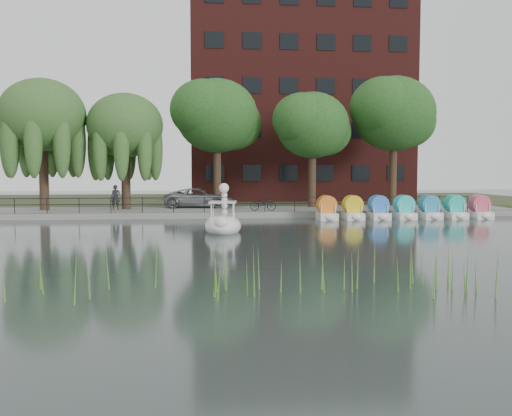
{
  "coord_description": "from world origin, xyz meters",
  "views": [
    {
      "loc": [
        -2.25,
        -24.1,
        3.27
      ],
      "look_at": [
        0.5,
        4.0,
        1.3
      ],
      "focal_mm": 40.0,
      "sensor_mm": 36.0,
      "label": 1
    }
  ],
  "objects": [
    {
      "name": "willow_left",
      "position": [
        -13.0,
        16.5,
        6.87
      ],
      "size": [
        5.88,
        5.88,
        9.01
      ],
      "color": "#473323",
      "rests_on": "promenade"
    },
    {
      "name": "broadleaf_right",
      "position": [
        6.0,
        17.5,
        6.39
      ],
      "size": [
        5.4,
        5.4,
        8.32
      ],
      "color": "#473323",
      "rests_on": "promenade"
    },
    {
      "name": "swan_boat",
      "position": [
        -1.1,
        4.99,
        0.55
      ],
      "size": [
        2.13,
        3.12,
        2.49
      ],
      "rotation": [
        0.0,
        0.0,
        -0.1
      ],
      "color": "white",
      "rests_on": "ground_plane"
    },
    {
      "name": "railing",
      "position": [
        0.0,
        13.25,
        1.15
      ],
      "size": [
        32.0,
        0.05,
        1.0
      ],
      "color": "black",
      "rests_on": "promenade"
    },
    {
      "name": "bicycle",
      "position": [
        1.98,
        14.19,
        0.9
      ],
      "size": [
        0.84,
        1.79,
        1.0
      ],
      "primitive_type": "imported",
      "rotation": [
        0.0,
        0.0,
        1.43
      ],
      "color": "gray",
      "rests_on": "promenade"
    },
    {
      "name": "pedestrian",
      "position": [
        -8.08,
        15.99,
        1.39
      ],
      "size": [
        0.79,
        0.6,
        1.98
      ],
      "primitive_type": "imported",
      "rotation": [
        0.0,
        0.0,
        0.18
      ],
      "color": "black",
      "rests_on": "promenade"
    },
    {
      "name": "kerb",
      "position": [
        0.0,
        13.05,
        0.2
      ],
      "size": [
        40.0,
        0.25,
        0.4
      ],
      "primitive_type": "cube",
      "color": "gray",
      "rests_on": "ground_plane"
    },
    {
      "name": "land_strip",
      "position": [
        0.0,
        30.0,
        0.18
      ],
      "size": [
        60.0,
        22.0,
        0.36
      ],
      "primitive_type": "cube",
      "color": "#47512D",
      "rests_on": "ground_plane"
    },
    {
      "name": "apartment_building",
      "position": [
        7.0,
        29.97,
        9.36
      ],
      "size": [
        20.0,
        10.07,
        18.0
      ],
      "color": "#4C1E16",
      "rests_on": "land_strip"
    },
    {
      "name": "broadleaf_center",
      "position": [
        -1.0,
        18.0,
        7.06
      ],
      "size": [
        6.0,
        6.0,
        9.25
      ],
      "color": "#473323",
      "rests_on": "promenade"
    },
    {
      "name": "minivan",
      "position": [
        -2.37,
        17.87,
        1.21
      ],
      "size": [
        3.06,
        5.99,
        1.62
      ],
      "primitive_type": "imported",
      "rotation": [
        0.0,
        0.0,
        1.5
      ],
      "color": "gray",
      "rests_on": "promenade"
    },
    {
      "name": "reed_bank",
      "position": [
        2.0,
        -9.5,
        0.6
      ],
      "size": [
        24.0,
        2.4,
        1.2
      ],
      "color": "#669938",
      "rests_on": "ground_plane"
    },
    {
      "name": "willow_mid",
      "position": [
        -7.5,
        17.0,
        6.25
      ],
      "size": [
        5.32,
        5.32,
        8.15
      ],
      "color": "#473323",
      "rests_on": "promenade"
    },
    {
      "name": "ground_plane",
      "position": [
        0.0,
        0.0,
        0.0
      ],
      "size": [
        120.0,
        120.0,
        0.0
      ],
      "primitive_type": "plane",
      "color": "#3B4746"
    },
    {
      "name": "promenade",
      "position": [
        0.0,
        16.0,
        0.2
      ],
      "size": [
        40.0,
        6.0,
        0.4
      ],
      "primitive_type": "cube",
      "color": "gray",
      "rests_on": "ground_plane"
    },
    {
      "name": "broadleaf_far",
      "position": [
        12.5,
        18.5,
        7.4
      ],
      "size": [
        6.3,
        6.3,
        9.71
      ],
      "color": "#473323",
      "rests_on": "promenade"
    },
    {
      "name": "pedal_boat_row",
      "position": [
        10.88,
        11.55,
        0.61
      ],
      "size": [
        11.35,
        1.7,
        1.4
      ],
      "color": "white",
      "rests_on": "ground_plane"
    }
  ]
}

